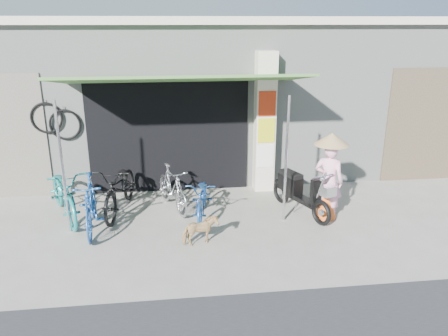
{
  "coord_description": "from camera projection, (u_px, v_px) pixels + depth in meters",
  "views": [
    {
      "loc": [
        -1.12,
        -6.56,
        3.56
      ],
      "look_at": [
        -0.2,
        1.0,
        1.0
      ],
      "focal_mm": 35.0,
      "sensor_mm": 36.0,
      "label": 1
    }
  ],
  "objects": [
    {
      "name": "ground",
      "position": [
        243.0,
        242.0,
        7.43
      ],
      "size": [
        80.0,
        80.0,
        0.0
      ],
      "primitive_type": "plane",
      "color": "gray",
      "rests_on": "ground"
    },
    {
      "name": "bicycle_shop",
      "position": [
        213.0,
        90.0,
        11.64
      ],
      "size": [
        12.3,
        5.3,
        3.66
      ],
      "color": "#9CA199",
      "rests_on": "ground"
    },
    {
      "name": "shop_pillar",
      "position": [
        264.0,
        123.0,
        9.35
      ],
      "size": [
        0.42,
        0.44,
        3.0
      ],
      "color": "beige",
      "rests_on": "ground"
    },
    {
      "name": "awning",
      "position": [
        182.0,
        81.0,
        8.06
      ],
      "size": [
        4.6,
        1.88,
        2.72
      ],
      "color": "#3E6B30",
      "rests_on": "ground"
    },
    {
      "name": "neighbour_right",
      "position": [
        440.0,
        125.0,
        10.03
      ],
      "size": [
        2.6,
        0.06,
        2.6
      ],
      "primitive_type": "cube",
      "color": "brown",
      "rests_on": "ground"
    },
    {
      "name": "bike_teal",
      "position": [
        64.0,
        193.0,
        8.2
      ],
      "size": [
        1.39,
        2.04,
        1.01
      ],
      "primitive_type": "imported",
      "rotation": [
        0.0,
        0.0,
        0.41
      ],
      "color": "teal",
      "rests_on": "ground"
    },
    {
      "name": "bike_blue",
      "position": [
        90.0,
        205.0,
        7.69
      ],
      "size": [
        0.61,
        1.69,
        0.99
      ],
      "primitive_type": "imported",
      "rotation": [
        0.0,
        0.0,
        0.09
      ],
      "color": "#215298",
      "rests_on": "ground"
    },
    {
      "name": "bike_black",
      "position": [
        120.0,
        188.0,
        8.45
      ],
      "size": [
        0.98,
        2.0,
        1.0
      ],
      "primitive_type": "imported",
      "rotation": [
        0.0,
        0.0,
        -0.17
      ],
      "color": "black",
      "rests_on": "ground"
    },
    {
      "name": "bike_silver",
      "position": [
        172.0,
        188.0,
        8.61
      ],
      "size": [
        0.91,
        1.54,
        0.89
      ],
      "primitive_type": "imported",
      "rotation": [
        0.0,
        0.0,
        0.36
      ],
      "color": "#9E9EA3",
      "rests_on": "ground"
    },
    {
      "name": "bike_navy",
      "position": [
        203.0,
        197.0,
        8.25
      ],
      "size": [
        0.76,
        1.59,
        0.8
      ],
      "primitive_type": "imported",
      "rotation": [
        0.0,
        0.0,
        -0.15
      ],
      "color": "navy",
      "rests_on": "ground"
    },
    {
      "name": "street_dog",
      "position": [
        200.0,
        231.0,
        7.26
      ],
      "size": [
        0.66,
        0.44,
        0.51
      ],
      "primitive_type": "imported",
      "rotation": [
        0.0,
        0.0,
        1.88
      ],
      "color": "tan",
      "rests_on": "ground"
    },
    {
      "name": "moped",
      "position": [
        299.0,
        192.0,
        8.44
      ],
      "size": [
        0.82,
        1.61,
        0.96
      ],
      "rotation": [
        0.0,
        0.0,
        0.4
      ],
      "color": "black",
      "rests_on": "ground"
    },
    {
      "name": "nun",
      "position": [
        329.0,
        177.0,
        8.09
      ],
      "size": [
        0.65,
        0.64,
        1.66
      ],
      "rotation": [
        0.0,
        0.0,
        2.57
      ],
      "color": "#FDAAC8",
      "rests_on": "ground"
    }
  ]
}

